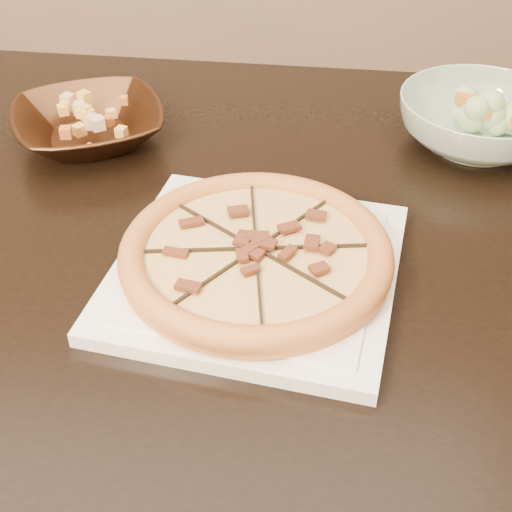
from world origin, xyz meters
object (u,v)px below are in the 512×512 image
at_px(dining_table, 204,267).
at_px(plate, 256,269).
at_px(pizza, 256,253).
at_px(bronze_bowl, 89,125).
at_px(salad_bowl, 479,121).

xyz_separation_m(dining_table, plate, (0.08, -0.13, 0.11)).
bearing_deg(plate, pizza, -179.71).
distance_m(plate, bronze_bowl, 0.40).
relative_size(plate, pizza, 1.22).
relative_size(bronze_bowl, salad_bowl, 0.92).
height_order(pizza, bronze_bowl, bronze_bowl).
bearing_deg(plate, salad_bowl, 44.92).
bearing_deg(bronze_bowl, salad_bowl, 0.89).
bearing_deg(salad_bowl, dining_table, -154.57).
relative_size(dining_table, plate, 4.09).
bearing_deg(dining_table, salad_bowl, 25.43).
bearing_deg(pizza, plate, 0.29).
xyz_separation_m(pizza, salad_bowl, (0.32, 0.32, 0.00)).
xyz_separation_m(dining_table, salad_bowl, (0.39, 0.19, 0.13)).
xyz_separation_m(plate, salad_bowl, (0.32, 0.32, 0.03)).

